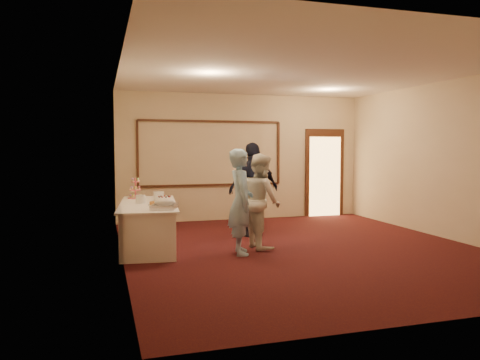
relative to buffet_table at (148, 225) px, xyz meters
name	(u,v)px	position (x,y,z in m)	size (l,w,h in m)	color
floor	(302,249)	(2.52, -0.89, -0.39)	(7.00, 7.00, 0.00)	black
room_walls	(303,130)	(2.52, -0.89, 1.64)	(6.04, 7.04, 3.02)	beige
wall_molding	(211,153)	(1.72, 2.58, 1.21)	(3.45, 0.04, 1.55)	#381E10
doorway	(324,173)	(4.67, 2.56, 0.69)	(1.05, 0.07, 2.20)	#381E10
buffet_table	(148,225)	(0.00, 0.00, 0.00)	(1.21, 2.55, 0.77)	white
pavlova_tray	(164,203)	(0.18, -0.82, 0.47)	(0.50, 0.60, 0.19)	silver
cupcake_stand	(135,190)	(-0.15, 0.85, 0.53)	(0.29, 0.29, 0.43)	#E1596B
plate_stack_a	(140,199)	(-0.13, 0.00, 0.46)	(0.17, 0.17, 0.15)	white
plate_stack_b	(159,196)	(0.22, 0.34, 0.46)	(0.20, 0.20, 0.16)	white
tart	(157,204)	(0.12, -0.33, 0.41)	(0.30, 0.30, 0.06)	white
man	(241,202)	(1.40, -0.96, 0.47)	(0.63, 0.41, 1.71)	#97C9ED
woman	(261,201)	(1.87, -0.60, 0.43)	(0.79, 0.62, 1.63)	white
guest	(254,189)	(2.09, 0.47, 0.53)	(1.07, 0.45, 1.83)	black
camera_flash	(261,168)	(2.15, 0.21, 0.96)	(0.07, 0.04, 0.05)	white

